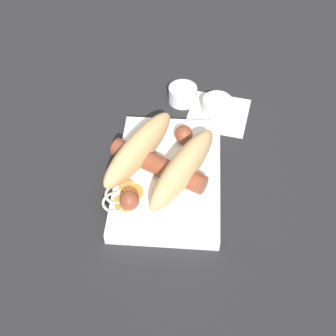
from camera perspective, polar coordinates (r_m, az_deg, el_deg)
name	(u,v)px	position (r m, az deg, el deg)	size (l,w,h in m)	color
ground_plane	(168,181)	(0.76, 0.00, -1.57)	(3.00, 3.00, 0.00)	#232326
food_tray	(168,177)	(0.75, 0.00, -1.05)	(0.25, 0.16, 0.02)	white
bread_roll	(160,158)	(0.72, -0.93, 1.21)	(0.22, 0.19, 0.06)	tan
sausage	(158,165)	(0.73, -1.19, 0.34)	(0.17, 0.16, 0.03)	brown
pickled_veggies	(122,197)	(0.71, -5.68, -3.51)	(0.07, 0.06, 0.00)	orange
napkin	(218,113)	(0.87, 6.14, 6.64)	(0.13, 0.13, 0.00)	white
condiment_cup_near	(217,107)	(0.87, 5.98, 7.41)	(0.05, 0.05, 0.03)	white
condiment_cup_far	(183,95)	(0.89, 1.81, 8.86)	(0.05, 0.05, 0.03)	white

